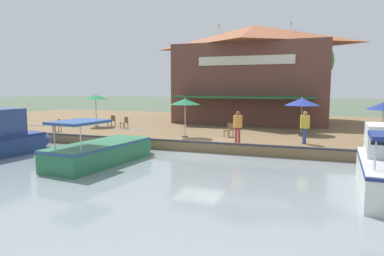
{
  "coord_description": "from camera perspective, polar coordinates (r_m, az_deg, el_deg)",
  "views": [
    {
      "loc": [
        17.61,
        5.84,
        3.62
      ],
      "look_at": [
        -1.0,
        -0.76,
        1.3
      ],
      "focal_mm": 32.0,
      "sensor_mm": 36.0,
      "label": 1
    }
  ],
  "objects": [
    {
      "name": "person_at_quay_edge",
      "position": [
        19.42,
        18.3,
        0.75
      ],
      "size": [
        0.5,
        0.5,
        1.77
      ],
      "color": "#2D5193",
      "rests_on": "quay_deck"
    },
    {
      "name": "motorboat_mid_row",
      "position": [
        17.02,
        -13.89,
        -3.55
      ],
      "size": [
        6.53,
        2.77,
        2.14
      ],
      "color": "#287047",
      "rests_on": "river_water"
    },
    {
      "name": "cafe_chair_mid_patio",
      "position": [
        26.2,
        -11.13,
        1.0
      ],
      "size": [
        0.58,
        0.58,
        0.85
      ],
      "color": "brown",
      "rests_on": "quay_deck"
    },
    {
      "name": "cafe_chair_facing_river",
      "position": [
        22.53,
        28.18,
        -0.58
      ],
      "size": [
        0.5,
        0.5,
        0.85
      ],
      "color": "brown",
      "rests_on": "quay_deck"
    },
    {
      "name": "cafe_chair_beside_entrance",
      "position": [
        21.27,
        6.25,
        -0.21
      ],
      "size": [
        0.58,
        0.58,
        0.85
      ],
      "color": "brown",
      "rests_on": "quay_deck"
    },
    {
      "name": "waterfront_restaurant",
      "position": [
        31.55,
        10.16,
        8.98
      ],
      "size": [
        9.98,
        13.32,
        8.83
      ],
      "color": "brown",
      "rests_on": "quay_deck"
    },
    {
      "name": "mooring_post",
      "position": [
        18.35,
        27.96,
        -2.12
      ],
      "size": [
        0.22,
        0.22,
        0.89
      ],
      "color": "#473323",
      "rests_on": "quay_deck"
    },
    {
      "name": "ground_plane",
      "position": [
        18.9,
        1.16,
        -4.34
      ],
      "size": [
        220.0,
        220.0,
        0.0
      ],
      "primitive_type": "plane",
      "color": "#4C5B47"
    },
    {
      "name": "person_mid_patio",
      "position": [
        18.98,
        7.64,
        0.85
      ],
      "size": [
        0.49,
        0.49,
        1.75
      ],
      "color": "#B23338",
      "rests_on": "quay_deck"
    },
    {
      "name": "patio_umbrella_back_row",
      "position": [
        20.74,
        29.31,
        3.2
      ],
      "size": [
        1.72,
        1.72,
        2.31
      ],
      "color": "#B7B7B7",
      "rests_on": "quay_deck"
    },
    {
      "name": "cafe_chair_far_corner_seat",
      "position": [
        25.49,
        -21.47,
        0.51
      ],
      "size": [
        0.58,
        0.58,
        0.85
      ],
      "color": "brown",
      "rests_on": "quay_deck"
    },
    {
      "name": "tree_downstream_bank",
      "position": [
        35.34,
        18.53,
        10.34
      ],
      "size": [
        4.91,
        4.67,
        7.94
      ],
      "color": "brown",
      "rests_on": "quay_deck"
    },
    {
      "name": "patio_umbrella_by_entrance",
      "position": [
        20.87,
        -1.17,
        4.37
      ],
      "size": [
        1.85,
        1.85,
        2.4
      ],
      "color": "#B7B7B7",
      "rests_on": "quay_deck"
    },
    {
      "name": "cafe_chair_back_row_seat",
      "position": [
        20.7,
        27.69,
        -1.13
      ],
      "size": [
        0.57,
        0.57,
        0.85
      ],
      "color": "brown",
      "rests_on": "quay_deck"
    },
    {
      "name": "quay_deck",
      "position": [
        29.39,
        7.93,
        0.15
      ],
      "size": [
        22.0,
        56.0,
        0.6
      ],
      "primitive_type": "cube",
      "color": "brown",
      "rests_on": "ground"
    },
    {
      "name": "cafe_chair_under_first_umbrella",
      "position": [
        27.9,
        -13.19,
        1.29
      ],
      "size": [
        0.52,
        0.52,
        0.85
      ],
      "color": "brown",
      "rests_on": "quay_deck"
    },
    {
      "name": "quay_edge_fender",
      "position": [
        18.88,
        1.26,
        -2.35
      ],
      "size": [
        0.2,
        50.4,
        0.1
      ],
      "primitive_type": "cube",
      "color": "#2D2D33",
      "rests_on": "quay_deck"
    },
    {
      "name": "patio_umbrella_mid_patio_right",
      "position": [
        23.44,
        17.87,
        4.17
      ],
      "size": [
        2.26,
        2.26,
        2.4
      ],
      "color": "#B7B7B7",
      "rests_on": "quay_deck"
    },
    {
      "name": "patio_umbrella_near_quay_edge",
      "position": [
        27.85,
        -15.77,
        4.98
      ],
      "size": [
        1.89,
        1.89,
        2.53
      ],
      "color": "#B7B7B7",
      "rests_on": "quay_deck"
    }
  ]
}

